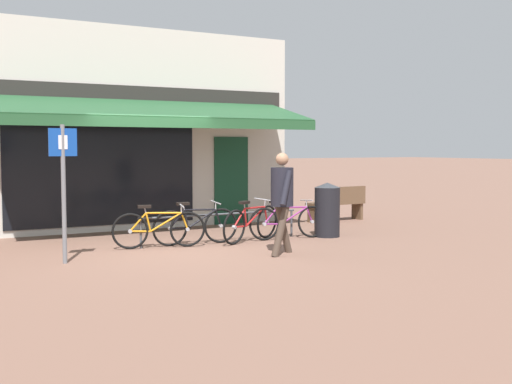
# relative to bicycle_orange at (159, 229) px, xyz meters

# --- Properties ---
(ground_plane) EXTENTS (160.00, 160.00, 0.00)m
(ground_plane) POSITION_rel_bicycle_orange_xyz_m (0.20, -0.33, -0.36)
(ground_plane) COLOR brown
(shop_front) EXTENTS (7.62, 4.93, 4.52)m
(shop_front) POSITION_rel_bicycle_orange_xyz_m (0.60, 4.23, 1.90)
(shop_front) COLOR beige
(shop_front) RESTS_ON ground_plane
(bike_rack_rail) EXTENTS (3.36, 0.04, 0.57)m
(bike_rack_rail) POSITION_rel_bicycle_orange_xyz_m (1.33, 0.12, 0.11)
(bike_rack_rail) COLOR #47494F
(bike_rack_rail) RESTS_ON ground_plane
(bicycle_orange) EXTENTS (1.70, 0.61, 0.81)m
(bicycle_orange) POSITION_rel_bicycle_orange_xyz_m (0.00, 0.00, 0.00)
(bicycle_orange) COLOR black
(bicycle_orange) RESTS_ON ground_plane
(bicycle_black) EXTENTS (1.70, 0.52, 0.83)m
(bicycle_black) POSITION_rel_bicycle_orange_xyz_m (0.76, 0.05, 0.01)
(bicycle_black) COLOR black
(bicycle_black) RESTS_ON ground_plane
(bicycle_red) EXTENTS (1.65, 0.86, 0.83)m
(bicycle_red) POSITION_rel_bicycle_orange_xyz_m (1.88, -0.09, 0.01)
(bicycle_red) COLOR black
(bicycle_red) RESTS_ON ground_plane
(bicycle_purple) EXTENTS (1.73, 0.52, 0.80)m
(bicycle_purple) POSITION_rel_bicycle_orange_xyz_m (2.71, -0.14, -0.01)
(bicycle_purple) COLOR black
(bicycle_purple) RESTS_ON ground_plane
(pedestrian_adult) EXTENTS (0.59, 0.69, 1.78)m
(pedestrian_adult) POSITION_rel_bicycle_orange_xyz_m (1.61, -1.69, 0.71)
(pedestrian_adult) COLOR #47382D
(pedestrian_adult) RESTS_ON ground_plane
(litter_bin) EXTENTS (0.53, 0.53, 1.13)m
(litter_bin) POSITION_rel_bicycle_orange_xyz_m (3.60, -0.25, 0.20)
(litter_bin) COLOR black
(litter_bin) RESTS_ON ground_plane
(parking_sign) EXTENTS (0.44, 0.07, 2.21)m
(parking_sign) POSITION_rel_bicycle_orange_xyz_m (-1.86, -0.73, 1.00)
(parking_sign) COLOR slate
(parking_sign) RESTS_ON ground_plane
(park_bench) EXTENTS (1.62, 0.54, 0.87)m
(park_bench) POSITION_rel_bicycle_orange_xyz_m (5.45, 1.92, 0.10)
(park_bench) COLOR brown
(park_bench) RESTS_ON ground_plane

